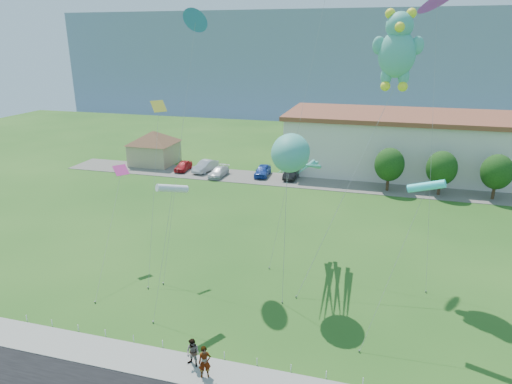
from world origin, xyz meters
TOP-DOWN VIEW (x-y plane):
  - ground at (0.00, 0.00)m, footprint 160.00×160.00m
  - sidewalk at (0.00, -2.75)m, footprint 80.00×2.50m
  - parking_strip at (0.00, 35.00)m, footprint 70.00×6.00m
  - hill_ridge at (0.00, 120.00)m, footprint 160.00×50.00m
  - pavilion at (-24.00, 38.00)m, footprint 9.20×9.20m
  - rope_fence at (0.00, -1.30)m, footprint 26.05×0.05m
  - tree_near at (10.00, 34.00)m, footprint 3.60×3.60m
  - tree_mid at (16.00, 34.00)m, footprint 3.60×3.60m
  - tree_far at (22.00, 34.00)m, footprint 3.60×3.60m
  - pedestrian_left at (0.50, -3.08)m, footprint 0.83×0.72m
  - pedestrian_right at (-0.49, -2.42)m, footprint 0.98×0.84m
  - parked_car_red at (-18.27, 35.57)m, footprint 1.75×4.02m
  - parked_car_silver at (-15.01, 35.93)m, footprint 2.59×4.95m
  - parked_car_white at (-12.34, 34.10)m, footprint 2.05×4.46m
  - parked_car_blue at (-6.58, 35.98)m, footprint 1.96×4.49m
  - parked_car_black at (-2.50, 35.99)m, footprint 1.73×4.58m
  - octopus_kite at (2.86, 9.24)m, footprint 2.67×9.59m
  - teddy_bear_kite at (9.38, 14.04)m, footprint 7.45×8.79m
  - small_kite_purple at (11.97, 16.10)m, footprint 2.00×7.20m
  - small_kite_pink at (-11.50, 8.69)m, footprint 2.45×8.32m
  - small_kite_yellow at (-8.42, 10.12)m, footprint 2.03×6.87m
  - small_kite_white at (-4.15, 3.53)m, footprint 0.92×3.91m
  - small_kite_blue at (-5.69, 12.00)m, footprint 1.80×7.30m
  - small_kite_cyan at (11.66, 5.60)m, footprint 3.34×5.33m

SIDE VIEW (x-z plane):
  - ground at x=0.00m, z-range 0.00..0.00m
  - parking_strip at x=0.00m, z-range 0.00..0.06m
  - sidewalk at x=0.00m, z-range 0.00..0.10m
  - rope_fence at x=0.00m, z-range 0.00..0.50m
  - parked_car_white at x=-12.34m, z-range 0.06..1.32m
  - parked_car_red at x=-18.27m, z-range 0.06..1.41m
  - parked_car_black at x=-2.50m, z-range 0.06..1.55m
  - parked_car_blue at x=-6.58m, z-range 0.06..1.56m
  - parked_car_silver at x=-15.01m, z-range 0.06..1.61m
  - pedestrian_right at x=-0.49m, z-range 0.10..1.84m
  - pedestrian_left at x=0.50m, z-range 0.10..2.02m
  - pavilion at x=-24.00m, z-range 0.52..5.52m
  - tree_near at x=10.00m, z-range 0.65..6.12m
  - tree_mid at x=16.00m, z-range 0.65..6.12m
  - tree_far at x=22.00m, z-range 0.65..6.12m
  - small_kite_pink at x=-11.50m, z-range 2.81..10.94m
  - small_kite_white at x=-4.15m, z-range 4.04..13.12m
  - small_kite_cyan at x=11.66m, z-range 4.47..14.43m
  - octopus_kite at x=2.86m, z-range 3.76..15.60m
  - small_kite_yellow at x=-8.42m, z-range 4.64..17.94m
  - hill_ridge at x=0.00m, z-range 0.00..25.00m
  - teddy_bear_kite at x=9.38m, z-range 7.30..27.37m
  - small_kite_blue at x=-5.69m, z-range 8.81..28.82m
  - small_kite_purple at x=11.97m, z-range 9.41..30.74m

